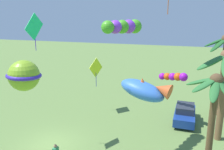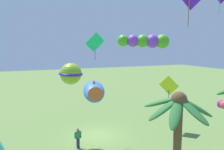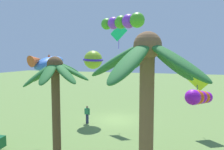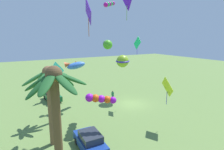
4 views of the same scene
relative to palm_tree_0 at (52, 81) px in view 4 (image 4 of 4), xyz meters
The scene contains 16 objects.
ground_plane 11.48m from the palm_tree_0, 88.80° to the right, with size 120.00×120.00×0.00m, color olive.
palm_tree_0 is the anchor object (origin of this frame).
palm_tree_1 4.38m from the palm_tree_0, 166.07° to the left, with size 4.28×4.34×6.86m.
palm_tree_2 9.31m from the palm_tree_0, 169.80° to the left, with size 3.42×3.57×7.58m.
parked_car_0 8.14m from the palm_tree_0, ahead, with size 4.03×2.03×1.51m.
parked_car_1 7.76m from the palm_tree_0, 168.10° to the right, with size 3.95×1.83×1.51m.
spectator_0 9.86m from the palm_tree_0, 74.18° to the right, with size 0.55×0.26×1.59m.
kite_ball_0 10.86m from the palm_tree_0, 76.18° to the right, with size 2.80×2.80×1.80m.
kite_tube_1 14.41m from the palm_tree_0, 61.95° to the right, with size 1.44×2.27×1.08m.
kite_diamond_2 7.92m from the palm_tree_0, 14.37° to the right, with size 1.84×3.12×4.98m.
kite_tube_3 6.76m from the palm_tree_0, 158.12° to the right, with size 1.44×2.42×0.93m.
kite_tube_4 7.05m from the palm_tree_0, 106.13° to the right, with size 3.34×2.03×0.97m.
kite_diamond_5 11.85m from the palm_tree_0, 88.99° to the right, with size 1.75×0.21×2.45m.
kite_diamond_7 11.87m from the palm_tree_0, 125.04° to the right, with size 2.01×0.56×2.85m.
kite_diamond_8 8.05m from the palm_tree_0, 134.51° to the right, with size 2.49×0.56×3.52m.
kite_fish_9 4.58m from the palm_tree_0, 50.61° to the right, with size 1.72×2.82×1.30m.
Camera 4 is at (-19.33, 14.20, 9.06)m, focal length 28.90 mm.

